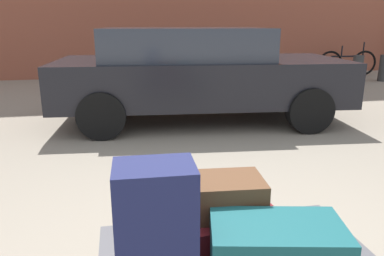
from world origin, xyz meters
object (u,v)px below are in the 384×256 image
at_px(bicycle_leaning, 347,63).
at_px(bollard_corner, 384,68).
at_px(suitcase_maroon_rear_right, 222,229).
at_px(bollard_kerb_near, 254,71).
at_px(bollard_kerb_mid, 306,70).
at_px(duffel_bag_brown_topmost_pile, 222,196).
at_px(parked_car, 197,72).
at_px(suitcase_navy_stacked_top, 156,234).
at_px(bollard_kerb_far, 357,69).
at_px(duffel_bag_teal_front_left, 276,256).

height_order(bicycle_leaning, bollard_corner, bicycle_leaning).
bearing_deg(bollard_corner, suitcase_maroon_rear_right, -132.46).
bearing_deg(bollard_kerb_near, bollard_corner, 0.00).
height_order(suitcase_maroon_rear_right, bollard_kerb_mid, bollard_kerb_mid).
relative_size(duffel_bag_brown_topmost_pile, parked_car, 0.09).
bearing_deg(bollard_corner, suitcase_navy_stacked_top, -132.83).
bearing_deg(bollard_corner, bollard_kerb_mid, 180.00).
height_order(bollard_kerb_near, bollard_kerb_far, same).
bearing_deg(duffel_bag_brown_topmost_pile, bollard_kerb_mid, 64.03).
bearing_deg(parked_car, suitcase_maroon_rear_right, -100.04).
xyz_separation_m(suitcase_navy_stacked_top, duffel_bag_teal_front_left, (0.53, -0.03, -0.15)).
relative_size(parked_car, bollard_kerb_near, 6.49).
bearing_deg(suitcase_navy_stacked_top, bollard_corner, 49.32).
relative_size(suitcase_maroon_rear_right, bollard_kerb_near, 0.85).
height_order(duffel_bag_brown_topmost_pile, bicycle_leaning, bicycle_leaning).
distance_m(duffel_bag_teal_front_left, bollard_corner, 9.60).
bearing_deg(bollard_kerb_far, bicycle_leaning, 68.83).
distance_m(parked_car, bollard_kerb_far, 5.79).
distance_m(parked_car, bollard_kerb_mid, 4.62).
height_order(bollard_kerb_mid, bollard_kerb_far, same).
distance_m(duffel_bag_teal_front_left, parked_car, 4.30).
bearing_deg(bicycle_leaning, bollard_kerb_far, -111.17).
xyz_separation_m(duffel_bag_brown_topmost_pile, bicycle_leaning, (6.03, 8.08, -0.26)).
relative_size(bicycle_leaning, bollard_kerb_near, 2.56).
bearing_deg(bollard_kerb_mid, parked_car, -138.53).
bearing_deg(bollard_kerb_far, suitcase_navy_stacked_top, -129.34).
height_order(duffel_bag_brown_topmost_pile, bollard_corner, duffel_bag_brown_topmost_pile).
bearing_deg(suitcase_navy_stacked_top, bollard_kerb_mid, 60.32).
height_order(parked_car, bollard_corner, parked_car).
bearing_deg(bollard_corner, parked_car, -151.77).
relative_size(bollard_kerb_near, bollard_corner, 1.00).
distance_m(suitcase_maroon_rear_right, duffel_bag_teal_front_left, 0.38).
height_order(duffel_bag_teal_front_left, bollard_kerb_mid, bollard_kerb_mid).
xyz_separation_m(suitcase_navy_stacked_top, bollard_kerb_mid, (4.52, 7.28, -0.31)).
relative_size(duffel_bag_teal_front_left, duffel_bag_brown_topmost_pile, 1.41).
height_order(suitcase_navy_stacked_top, bollard_corner, suitcase_navy_stacked_top).
distance_m(suitcase_navy_stacked_top, bollard_kerb_mid, 8.57).
relative_size(duffel_bag_brown_topmost_pile, bollard_kerb_mid, 0.60).
height_order(duffel_bag_teal_front_left, duffel_bag_brown_topmost_pile, duffel_bag_brown_topmost_pile).
bearing_deg(bollard_kerb_mid, duffel_bag_teal_front_left, -118.64).
bearing_deg(bollard_kerb_mid, suitcase_navy_stacked_top, -121.82).
bearing_deg(duffel_bag_teal_front_left, bollard_kerb_far, 65.33).
xyz_separation_m(duffel_bag_teal_front_left, bollard_kerb_far, (5.44, 7.31, -0.15)).
bearing_deg(parked_car, bollard_corner, 28.23).
xyz_separation_m(duffel_bag_teal_front_left, duffel_bag_brown_topmost_pile, (-0.15, 0.34, 0.14)).
xyz_separation_m(bollard_kerb_near, bollard_kerb_mid, (1.37, 0.00, 0.00)).
relative_size(suitcase_navy_stacked_top, bollard_corner, 0.90).
height_order(parked_car, bollard_kerb_mid, parked_car).
distance_m(suitcase_maroon_rear_right, bollard_kerb_far, 8.93).
bearing_deg(duffel_bag_teal_front_left, suitcase_maroon_rear_right, 126.11).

